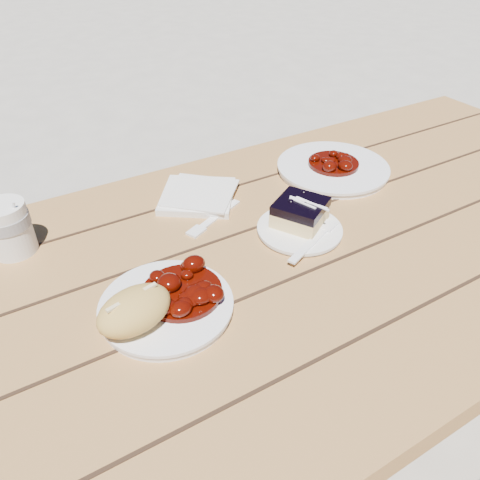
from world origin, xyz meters
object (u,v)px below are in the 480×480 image
picnic_table (244,324)px  coffee_cup (9,228)px  main_plate (167,307)px  dessert_plate (299,230)px  second_plate (333,168)px  blueberry_cake (300,212)px  bread_roll (134,310)px

picnic_table → coffee_cup: (-0.35, 0.24, 0.21)m
main_plate → dessert_plate: size_ratio=1.29×
dessert_plate → coffee_cup: bearing=155.6°
dessert_plate → second_plate: 0.27m
main_plate → coffee_cup: bearing=121.9°
main_plate → coffee_cup: 0.34m
dessert_plate → coffee_cup: (-0.49, 0.22, 0.04)m
dessert_plate → blueberry_cake: bearing=56.3°
bread_roll → dessert_plate: 0.37m
bread_roll → dessert_plate: bread_roll is taller
bread_roll → second_plate: (0.58, 0.25, -0.04)m
dessert_plate → coffee_cup: 0.53m
picnic_table → second_plate: size_ratio=7.82×
picnic_table → dessert_plate: dessert_plate is taller
picnic_table → second_plate: 0.43m
dessert_plate → bread_roll: bearing=-166.7°
dessert_plate → blueberry_cake: size_ratio=1.29×
bread_roll → dessert_plate: (0.36, 0.09, -0.04)m
bread_roll → coffee_cup: bearing=111.9°
coffee_cup → second_plate: size_ratio=0.39×
blueberry_cake → coffee_cup: bearing=127.3°
main_plate → second_plate: same height
bread_roll → dessert_plate: size_ratio=0.73×
dessert_plate → second_plate: (0.21, 0.16, 0.00)m
dessert_plate → blueberry_cake: (0.01, 0.01, 0.03)m
coffee_cup → dessert_plate: bearing=-24.4°
bread_roll → blueberry_cake: 0.39m
main_plate → blueberry_cake: 0.33m
blueberry_cake → coffee_cup: 0.54m
main_plate → coffee_cup: (-0.18, 0.29, 0.04)m
blueberry_cake → coffee_cup: coffee_cup is taller
dessert_plate → picnic_table: bearing=-170.1°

